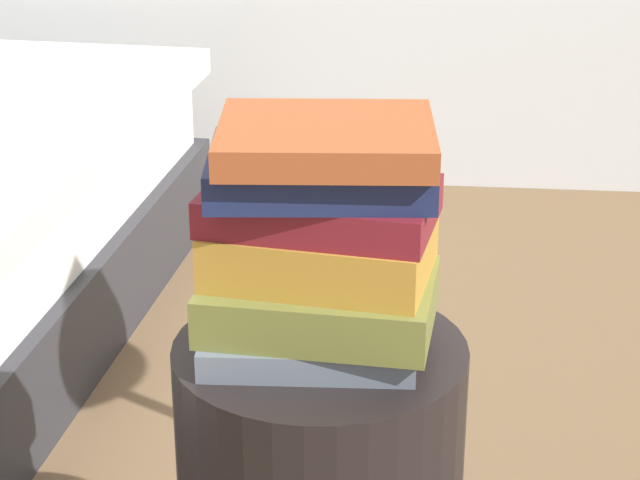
{
  "coord_description": "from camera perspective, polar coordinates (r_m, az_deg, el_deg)",
  "views": [
    {
      "loc": [
        0.12,
        -1.21,
        1.16
      ],
      "look_at": [
        0.0,
        0.0,
        0.65
      ],
      "focal_mm": 66.67,
      "sensor_mm": 36.0,
      "label": 1
    }
  ],
  "objects": [
    {
      "name": "book_olive",
      "position": [
        1.34,
        0.15,
        -2.96
      ],
      "size": [
        0.27,
        0.2,
        0.06
      ],
      "primitive_type": "cube",
      "rotation": [
        0.0,
        0.0,
        -0.08
      ],
      "color": "olive",
      "rests_on": "book_slate"
    },
    {
      "name": "book_rust",
      "position": [
        1.27,
        0.28,
        4.8
      ],
      "size": [
        0.24,
        0.21,
        0.03
      ],
      "primitive_type": "cube",
      "rotation": [
        0.0,
        0.0,
        0.07
      ],
      "color": "#994723",
      "rests_on": "book_navy"
    },
    {
      "name": "book_ochre",
      "position": [
        1.33,
        -0.08,
        -0.44
      ],
      "size": [
        0.26,
        0.2,
        0.06
      ],
      "primitive_type": "cube",
      "rotation": [
        0.0,
        0.0,
        -0.14
      ],
      "color": "#B7842D",
      "rests_on": "book_olive"
    },
    {
      "name": "book_maroon",
      "position": [
        1.31,
        -0.14,
        1.66
      ],
      "size": [
        0.27,
        0.19,
        0.04
      ],
      "primitive_type": "cube",
      "rotation": [
        0.0,
        0.0,
        -0.15
      ],
      "color": "maroon",
      "rests_on": "book_ochre"
    },
    {
      "name": "book_navy",
      "position": [
        1.3,
        0.0,
        3.41
      ],
      "size": [
        0.26,
        0.2,
        0.04
      ],
      "primitive_type": "cube",
      "rotation": [
        0.0,
        0.0,
        0.09
      ],
      "color": "#19234C",
      "rests_on": "book_maroon"
    },
    {
      "name": "book_slate",
      "position": [
        1.37,
        -0.48,
        -4.47
      ],
      "size": [
        0.25,
        0.2,
        0.03
      ],
      "primitive_type": "cube",
      "rotation": [
        0.0,
        0.0,
        0.05
      ],
      "color": "slate",
      "rests_on": "side_table"
    }
  ]
}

